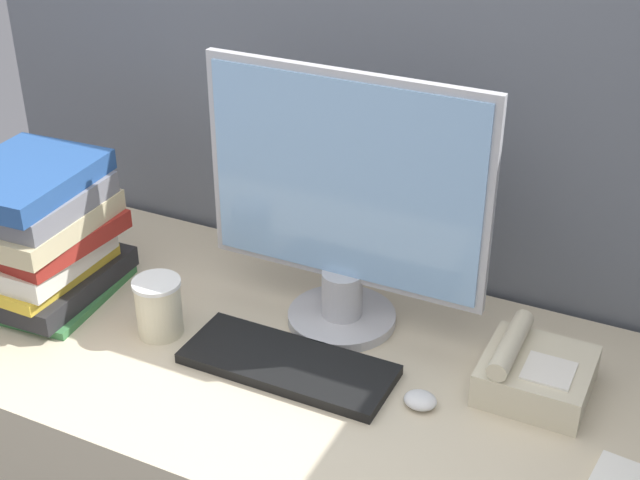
{
  "coord_description": "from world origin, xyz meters",
  "views": [
    {
      "loc": [
        0.59,
        -0.83,
        1.77
      ],
      "look_at": [
        0.0,
        0.39,
        1.01
      ],
      "focal_mm": 50.0,
      "sensor_mm": 36.0,
      "label": 1
    }
  ],
  "objects_px": {
    "monitor": "(346,211)",
    "desk_telephone": "(534,373)",
    "keyboard": "(288,364)",
    "coffee_cup": "(159,307)",
    "book_stack": "(38,234)",
    "mouse": "(420,400)"
  },
  "relations": [
    {
      "from": "desk_telephone",
      "to": "coffee_cup",
      "type": "bearing_deg",
      "value": -168.51
    },
    {
      "from": "book_stack",
      "to": "monitor",
      "type": "bearing_deg",
      "value": 17.16
    },
    {
      "from": "monitor",
      "to": "keyboard",
      "type": "bearing_deg",
      "value": -99.21
    },
    {
      "from": "keyboard",
      "to": "book_stack",
      "type": "relative_size",
      "value": 1.22
    },
    {
      "from": "mouse",
      "to": "book_stack",
      "type": "xyz_separation_m",
      "value": [
        -0.81,
        -0.01,
        0.13
      ]
    },
    {
      "from": "mouse",
      "to": "desk_telephone",
      "type": "bearing_deg",
      "value": 37.91
    },
    {
      "from": "keyboard",
      "to": "coffee_cup",
      "type": "bearing_deg",
      "value": -178.68
    },
    {
      "from": "monitor",
      "to": "coffee_cup",
      "type": "relative_size",
      "value": 4.76
    },
    {
      "from": "monitor",
      "to": "coffee_cup",
      "type": "bearing_deg",
      "value": -148.19
    },
    {
      "from": "mouse",
      "to": "desk_telephone",
      "type": "distance_m",
      "value": 0.21
    },
    {
      "from": "desk_telephone",
      "to": "book_stack",
      "type": "bearing_deg",
      "value": -172.21
    },
    {
      "from": "keyboard",
      "to": "coffee_cup",
      "type": "relative_size",
      "value": 3.35
    },
    {
      "from": "keyboard",
      "to": "book_stack",
      "type": "bearing_deg",
      "value": 179.95
    },
    {
      "from": "monitor",
      "to": "mouse",
      "type": "height_order",
      "value": "monitor"
    },
    {
      "from": "coffee_cup",
      "to": "mouse",
      "type": "bearing_deg",
      "value": 1.5
    },
    {
      "from": "keyboard",
      "to": "mouse",
      "type": "bearing_deg",
      "value": 1.69
    },
    {
      "from": "monitor",
      "to": "desk_telephone",
      "type": "xyz_separation_m",
      "value": [
        0.38,
        -0.05,
        -0.21
      ]
    },
    {
      "from": "mouse",
      "to": "book_stack",
      "type": "distance_m",
      "value": 0.82
    },
    {
      "from": "coffee_cup",
      "to": "book_stack",
      "type": "bearing_deg",
      "value": 178.64
    },
    {
      "from": "keyboard",
      "to": "book_stack",
      "type": "xyz_separation_m",
      "value": [
        -0.56,
        0.0,
        0.14
      ]
    },
    {
      "from": "book_stack",
      "to": "mouse",
      "type": "bearing_deg",
      "value": 0.5
    },
    {
      "from": "keyboard",
      "to": "coffee_cup",
      "type": "xyz_separation_m",
      "value": [
        -0.27,
        -0.01,
        0.05
      ]
    }
  ]
}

